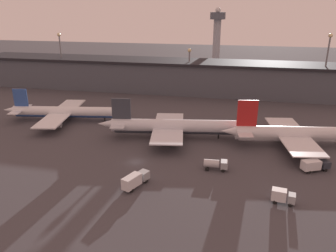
# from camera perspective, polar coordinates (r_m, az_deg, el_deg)

# --- Properties ---
(ground) EXTENTS (600.00, 600.00, 0.00)m
(ground) POSITION_cam_1_polar(r_m,az_deg,el_deg) (89.99, -5.60, -6.27)
(ground) COLOR #423F44
(terminal_building) EXTENTS (214.62, 21.19, 15.36)m
(terminal_building) POSITION_cam_1_polar(r_m,az_deg,el_deg) (162.43, 2.93, 8.63)
(terminal_building) COLOR #4C515B
(terminal_building) RESTS_ON ground
(airplane_0) EXTENTS (47.07, 35.24, 11.82)m
(airplane_0) POSITION_cam_1_polar(r_m,az_deg,el_deg) (126.55, -17.43, 2.34)
(airplane_0) COLOR white
(airplane_0) RESTS_ON ground
(airplane_1) EXTENTS (48.77, 29.74, 12.85)m
(airplane_1) POSITION_cam_1_polar(r_m,az_deg,el_deg) (104.28, 0.91, -0.12)
(airplane_1) COLOR silver
(airplane_1) RESTS_ON ground
(airplane_2) EXTENTS (46.29, 32.63, 14.14)m
(airplane_2) POSITION_cam_1_polar(r_m,az_deg,el_deg) (105.66, 21.59, -1.32)
(airplane_2) COLOR silver
(airplane_2) RESTS_ON ground
(service_vehicle_0) EXTENTS (7.74, 5.45, 3.07)m
(service_vehicle_0) POSITION_cam_1_polar(r_m,az_deg,el_deg) (92.12, 24.16, -6.20)
(service_vehicle_0) COLOR #282D38
(service_vehicle_0) RESTS_ON ground
(service_vehicle_1) EXTENTS (5.06, 8.21, 3.37)m
(service_vehicle_1) POSITION_cam_1_polar(r_m,az_deg,el_deg) (77.46, -5.77, -9.31)
(service_vehicle_1) COLOR #9EA3A8
(service_vehicle_1) RESTS_ON ground
(service_vehicle_2) EXTENTS (6.16, 2.75, 2.74)m
(service_vehicle_2) POSITION_cam_1_polar(r_m,az_deg,el_deg) (85.76, 8.33, -6.58)
(service_vehicle_2) COLOR #9EA3A8
(service_vehicle_2) RESTS_ON ground
(service_vehicle_3) EXTENTS (5.14, 2.79, 3.15)m
(service_vehicle_3) POSITION_cam_1_polar(r_m,az_deg,el_deg) (75.45, 19.29, -11.43)
(service_vehicle_3) COLOR #9EA3A8
(service_vehicle_3) RESTS_ON ground
(lamp_post_0) EXTENTS (1.80, 1.80, 27.62)m
(lamp_post_0) POSITION_cam_1_polar(r_m,az_deg,el_deg) (179.60, -18.13, 11.89)
(lamp_post_0) COLOR slate
(lamp_post_0) RESTS_ON ground
(lamp_post_1) EXTENTS (1.80, 1.80, 21.56)m
(lamp_post_1) POSITION_cam_1_polar(r_m,az_deg,el_deg) (158.10, 3.71, 10.61)
(lamp_post_1) COLOR slate
(lamp_post_1) RESTS_ON ground
(lamp_post_2) EXTENTS (1.80, 1.80, 29.28)m
(lamp_post_2) POSITION_cam_1_polar(r_m,az_deg,el_deg) (160.17, 25.90, 10.35)
(lamp_post_2) COLOR slate
(lamp_post_2) RESTS_ON ground
(control_tower) EXTENTS (9.00, 9.00, 39.71)m
(control_tower) POSITION_cam_1_polar(r_m,az_deg,el_deg) (206.21, 8.49, 15.20)
(control_tower) COLOR #99999E
(control_tower) RESTS_ON ground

